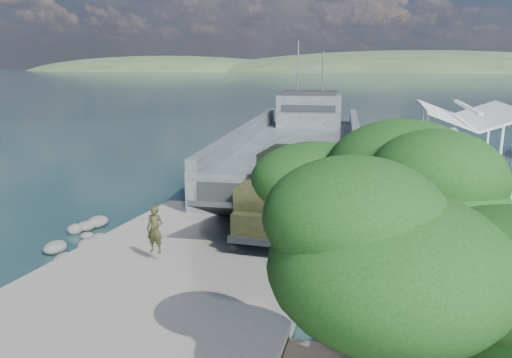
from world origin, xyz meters
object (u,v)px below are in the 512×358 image
pier (464,158)px  military_truck (281,191)px  landing_craft (300,153)px  soldier (155,239)px  overhang_tree (484,230)px

pier → military_truck: size_ratio=5.69×
landing_craft → soldier: bearing=-98.9°
soldier → overhang_tree: size_ratio=0.24×
military_truck → soldier: size_ratio=4.09×
pier → landing_craft: 12.71m
landing_craft → overhang_tree: bearing=-80.4°
soldier → pier: bearing=59.1°
pier → overhang_tree: 30.16m
military_truck → overhang_tree: 16.10m
pier → overhang_tree: (-4.08, -29.61, 4.03)m
pier → soldier: 25.02m
soldier → overhang_tree: 14.09m
overhang_tree → military_truck: bearing=113.1°
soldier → overhang_tree: overhang_tree is taller
landing_craft → military_truck: landing_craft is taller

